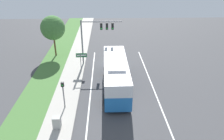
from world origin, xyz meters
TOP-DOWN VIEW (x-y plane):
  - ground_plane at (0.00, 0.00)m, footprint 80.00×80.00m
  - sidewalk at (-6.20, 0.00)m, footprint 2.80×80.00m
  - grass_verge at (-9.40, 0.00)m, footprint 3.60×80.00m
  - lane_divider_near at (-3.60, 0.00)m, footprint 0.14×30.00m
  - lane_divider_far at (3.60, 0.00)m, footprint 0.14×30.00m
  - bus at (-0.75, 3.78)m, footprint 2.77×10.54m
  - signal_gantry at (-3.14, 10.61)m, footprint 5.60×0.41m
  - pedestrian_signal at (-6.00, -0.09)m, footprint 0.28×0.34m
  - street_sign at (-5.02, 7.96)m, footprint 1.41×0.08m
  - utility_cabinet at (-6.16, -3.14)m, footprint 0.67×0.57m
  - roadside_tree at (-9.59, 13.80)m, footprint 3.60×3.60m

SIDE VIEW (x-z plane):
  - ground_plane at x=0.00m, z-range 0.00..0.00m
  - lane_divider_near at x=-3.60m, z-range 0.00..0.01m
  - lane_divider_far at x=3.60m, z-range 0.00..0.01m
  - grass_verge at x=-9.40m, z-range 0.00..0.10m
  - sidewalk at x=-6.20m, z-range 0.00..0.12m
  - utility_cabinet at x=-6.16m, z-range 0.12..1.23m
  - bus at x=-0.75m, z-range 0.16..3.60m
  - street_sign at x=-5.02m, z-range 0.61..3.33m
  - pedestrian_signal at x=-6.00m, z-range 0.54..3.44m
  - roadside_tree at x=-9.59m, z-range 1.37..7.53m
  - signal_gantry at x=-3.14m, z-range 1.46..7.78m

